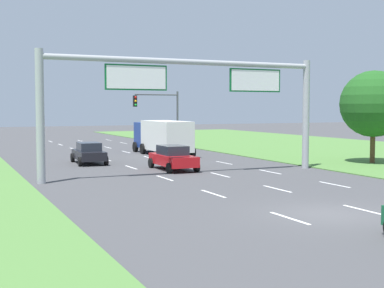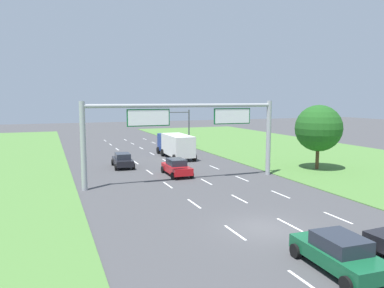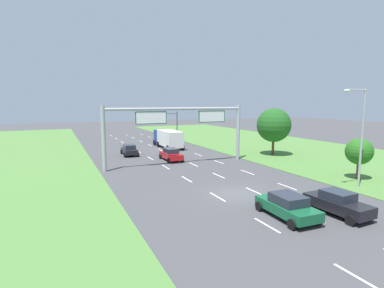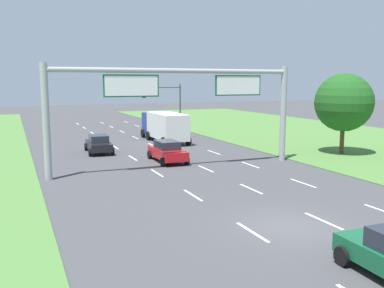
{
  "view_description": "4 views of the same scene",
  "coord_description": "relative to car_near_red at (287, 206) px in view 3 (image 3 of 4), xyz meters",
  "views": [
    {
      "loc": [
        -12.84,
        -15.7,
        3.95
      ],
      "look_at": [
        -0.29,
        11.5,
        1.92
      ],
      "focal_mm": 50.0,
      "sensor_mm": 36.0,
      "label": 1
    },
    {
      "loc": [
        -10.93,
        -17.27,
        7.15
      ],
      "look_at": [
        1.52,
        14.85,
        3.0
      ],
      "focal_mm": 35.0,
      "sensor_mm": 36.0,
      "label": 2
    },
    {
      "loc": [
        -12.98,
        -19.69,
        7.3
      ],
      "look_at": [
        1.77,
        12.45,
        2.41
      ],
      "focal_mm": 28.0,
      "sensor_mm": 36.0,
      "label": 3
    },
    {
      "loc": [
        -10.24,
        -14.0,
        5.87
      ],
      "look_at": [
        1.17,
        13.05,
        1.6
      ],
      "focal_mm": 40.0,
      "sensor_mm": 36.0,
      "label": 4
    }
  ],
  "objects": [
    {
      "name": "traffic_light_mast",
      "position": [
        6.32,
        39.55,
        3.09
      ],
      "size": [
        4.76,
        0.49,
        5.6
      ],
      "color": "#47494F",
      "rests_on": "ground_plane"
    },
    {
      "name": "car_near_red",
      "position": [
        0.0,
        0.0,
        0.0
      ],
      "size": [
        2.36,
        4.47,
        1.53
      ],
      "rotation": [
        0.0,
        0.0,
        -0.05
      ],
      "color": "#145633",
      "rests_on": "ground_plane"
    },
    {
      "name": "sign_gantry",
      "position": [
        -0.06,
        18.23,
        4.14
      ],
      "size": [
        17.24,
        0.44,
        7.0
      ],
      "color": "#9EA0A5",
      "rests_on": "ground_plane"
    },
    {
      "name": "box_truck",
      "position": [
        3.39,
        31.45,
        0.83
      ],
      "size": [
        2.79,
        8.45,
        2.87
      ],
      "rotation": [
        0.0,
        0.0,
        -0.01
      ],
      "color": "navy",
      "rests_on": "ground_plane"
    },
    {
      "name": "lane_dashes_slip",
      "position": [
        5.04,
        20.54,
        -0.77
      ],
      "size": [
        0.14,
        68.4,
        0.01
      ],
      "color": "white",
      "rests_on": "ground_plane"
    },
    {
      "name": "roadside_tree_mid",
      "position": [
        14.34,
        18.7,
        3.44
      ],
      "size": [
        4.69,
        4.69,
        6.57
      ],
      "color": "#513823",
      "rests_on": "ground_plane"
    },
    {
      "name": "street_lamp",
      "position": [
        9.97,
        2.68,
        4.3
      ],
      "size": [
        2.61,
        0.32,
        8.5
      ],
      "color": "#9EA0A5",
      "rests_on": "ground_plane"
    },
    {
      "name": "grass_verge_right",
      "position": [
        20.79,
        15.54,
        -0.75
      ],
      "size": [
        24.0,
        120.0,
        0.06
      ],
      "primitive_type": "cube",
      "color": "#4C7A38",
      "rests_on": "ground_plane"
    },
    {
      "name": "ground_plane",
      "position": [
        -0.21,
        5.54,
        -0.78
      ],
      "size": [
        200.0,
        200.0,
        0.0
      ],
      "primitive_type": "plane",
      "color": "#424244"
    },
    {
      "name": "lane_dashes_inner_right",
      "position": [
        1.54,
        20.54,
        -0.77
      ],
      "size": [
        0.14,
        68.4,
        0.01
      ],
      "color": "white",
      "rests_on": "ground_plane"
    },
    {
      "name": "roadside_tree_near",
      "position": [
        12.95,
        4.7,
        1.92
      ],
      "size": [
        2.5,
        2.5,
        3.95
      ],
      "color": "#513823",
      "rests_on": "ground_plane"
    },
    {
      "name": "car_mid_lane",
      "position": [
        0.02,
        21.09,
        0.01
      ],
      "size": [
        2.09,
        4.41,
        1.56
      ],
      "rotation": [
        0.0,
        0.0,
        -0.02
      ],
      "color": "red",
      "rests_on": "ground_plane"
    },
    {
      "name": "lane_dashes_inner_left",
      "position": [
        -1.96,
        20.54,
        -0.77
      ],
      "size": [
        0.14,
        68.4,
        0.01
      ],
      "color": "white",
      "rests_on": "ground_plane"
    },
    {
      "name": "car_lead_silver",
      "position": [
        -3.93,
        27.07,
        -0.01
      ],
      "size": [
        2.2,
        4.29,
        1.51
      ],
      "rotation": [
        0.0,
        0.0,
        -0.05
      ],
      "color": "black",
      "rests_on": "ground_plane"
    },
    {
      "name": "car_far_ahead",
      "position": [
        3.35,
        -0.96,
        0.01
      ],
      "size": [
        2.11,
        4.36,
        1.57
      ],
      "rotation": [
        0.0,
        0.0,
        0.04
      ],
      "color": "black",
      "rests_on": "ground_plane"
    }
  ]
}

